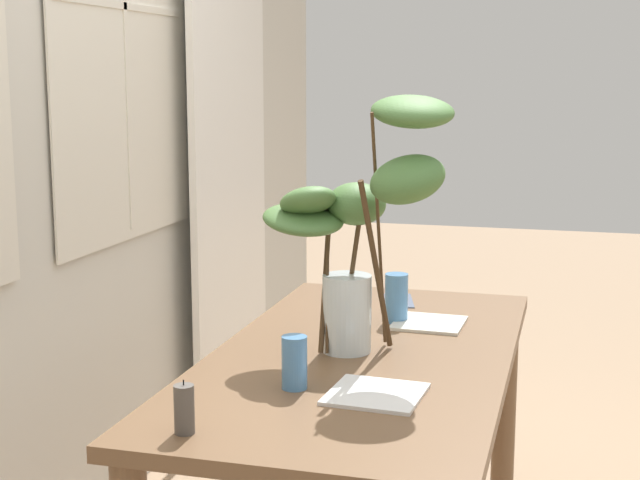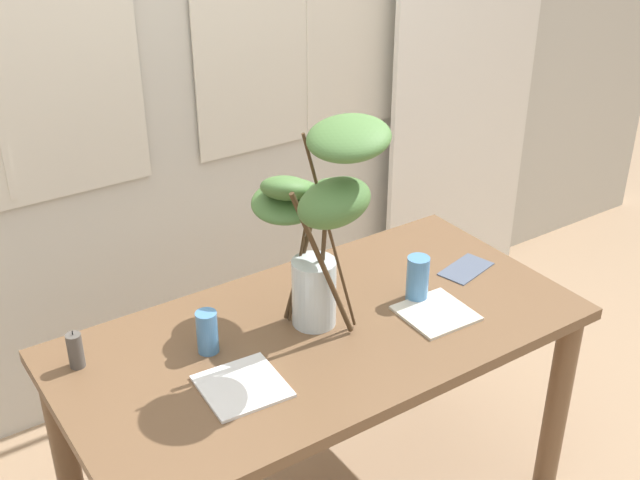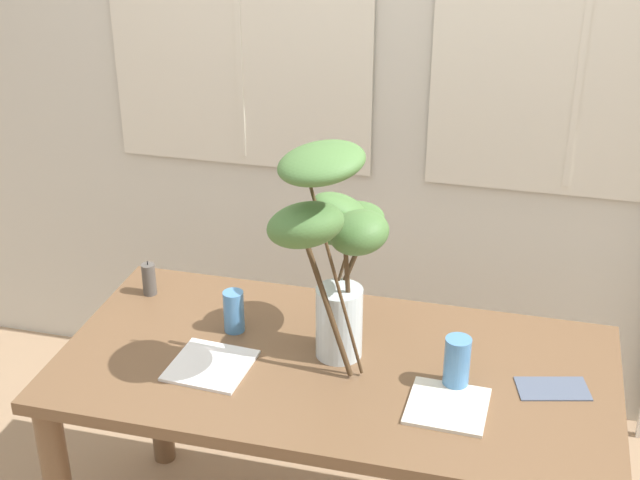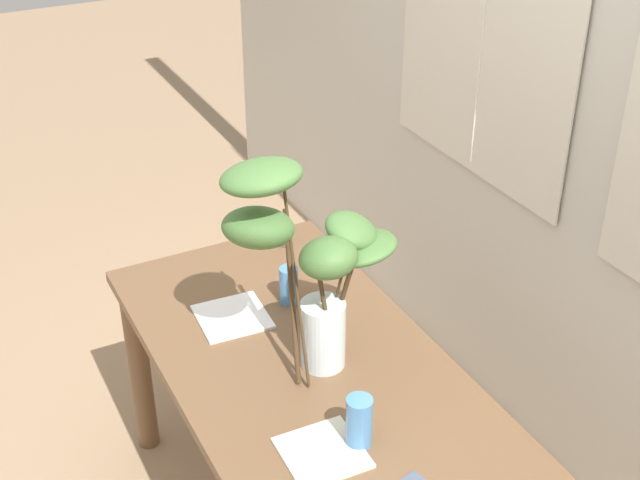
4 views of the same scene
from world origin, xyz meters
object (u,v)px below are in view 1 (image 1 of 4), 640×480
at_px(drinking_glass_blue_right, 396,298).
at_px(pillar_candle, 184,409).
at_px(vase_with_branches, 362,214).
at_px(drinking_glass_blue_left, 294,362).
at_px(dining_table, 362,396).
at_px(plate_square_left, 376,394).
at_px(plate_square_right, 429,323).

bearing_deg(drinking_glass_blue_right, pillar_candle, 165.64).
bearing_deg(vase_with_branches, drinking_glass_blue_left, 164.44).
height_order(vase_with_branches, drinking_glass_blue_right, vase_with_branches).
xyz_separation_m(dining_table, drinking_glass_blue_left, (-0.33, 0.09, 0.19)).
bearing_deg(plate_square_left, drinking_glass_blue_right, 6.86).
bearing_deg(pillar_candle, drinking_glass_blue_right, -14.36).
bearing_deg(vase_with_branches, plate_square_left, -161.30).
relative_size(vase_with_branches, plate_square_left, 3.30).
distance_m(vase_with_branches, pillar_candle, 0.78).
bearing_deg(drinking_glass_blue_left, dining_table, -15.40).
xyz_separation_m(vase_with_branches, drinking_glass_blue_left, (-0.33, 0.09, -0.32)).
distance_m(vase_with_branches, plate_square_left, 0.51).
relative_size(drinking_glass_blue_left, plate_square_left, 0.60).
distance_m(drinking_glass_blue_right, plate_square_left, 0.69).
bearing_deg(dining_table, drinking_glass_blue_right, -4.60).
xyz_separation_m(drinking_glass_blue_left, plate_square_right, (0.67, -0.22, -0.06)).
bearing_deg(vase_with_branches, drinking_glass_blue_right, -4.70).
relative_size(vase_with_branches, plate_square_right, 3.46).
xyz_separation_m(vase_with_branches, pillar_candle, (-0.66, 0.23, -0.33)).
relative_size(drinking_glass_blue_left, plate_square_right, 0.63).
relative_size(drinking_glass_blue_right, pillar_candle, 1.27).
distance_m(drinking_glass_blue_left, pillar_candle, 0.37).
xyz_separation_m(vase_with_branches, plate_square_right, (0.34, -0.13, -0.38)).
distance_m(dining_table, plate_square_left, 0.38).
distance_m(plate_square_left, pillar_candle, 0.48).
bearing_deg(vase_with_branches, pillar_candle, 160.80).
height_order(dining_table, plate_square_right, plate_square_right).
bearing_deg(plate_square_left, plate_square_right, -1.85).
bearing_deg(plate_square_right, pillar_candle, 160.16).
xyz_separation_m(plate_square_left, plate_square_right, (0.67, -0.02, 0.00)).
bearing_deg(pillar_candle, plate_square_right, -19.84).
height_order(vase_with_branches, drinking_glass_blue_left, vase_with_branches).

